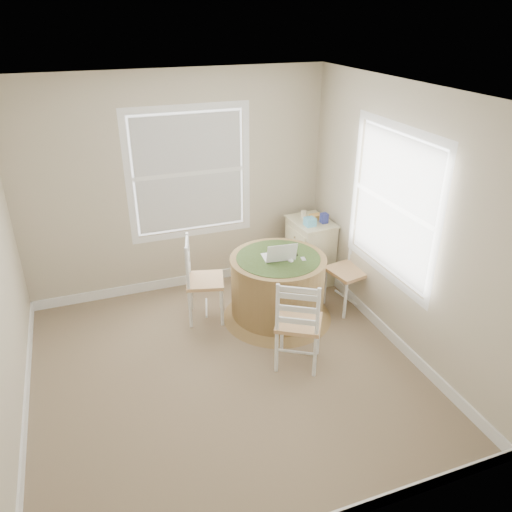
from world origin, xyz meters
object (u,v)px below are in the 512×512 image
chair_near (299,322)px  corner_chest (310,251)px  chair_left (205,280)px  chair_right (348,271)px  laptop (279,256)px  round_table (278,285)px

chair_near → corner_chest: chair_near is taller
chair_left → chair_right: same height
chair_right → laptop: 0.89m
chair_left → corner_chest: bearing=-60.1°
round_table → chair_left: 0.80m
chair_left → chair_right: 1.63m
chair_near → laptop: laptop is taller
chair_left → chair_near: (0.63, -1.10, 0.00)m
corner_chest → laptop: bearing=-139.6°
chair_right → laptop: bearing=-105.3°
round_table → chair_near: size_ratio=1.29×
chair_left → laptop: 0.86m
chair_near → round_table: bearing=-67.1°
chair_right → chair_left: bearing=-113.4°
chair_right → laptop: size_ratio=2.69×
round_table → chair_right: (0.84, -0.08, 0.07)m
round_table → chair_left: (-0.75, 0.27, 0.07)m
round_table → laptop: (-0.00, -0.02, 0.37)m
round_table → chair_near: chair_near is taller
round_table → laptop: size_ratio=3.48×
chair_near → chair_left: bearing=-28.7°
chair_right → laptop: laptop is taller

